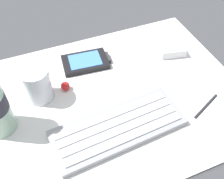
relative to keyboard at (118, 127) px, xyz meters
The scene contains 7 objects.
ground_plane 9.12cm from the keyboard, 76.05° to the left, with size 64.00×48.00×2.80cm.
keyboard is the anchor object (origin of this frame).
handheld_device 22.69cm from the keyboard, 89.85° to the left, with size 13.30×8.74×1.50cm.
juice_cup 21.10cm from the keyboard, 130.93° to the left, with size 6.40×6.40×8.50cm.
charger_block 30.06cm from the keyboard, 37.17° to the left, with size 7.00×5.60×2.40cm, color white.
trackball_mouse 17.51cm from the keyboard, 115.33° to the left, with size 2.20×2.20×2.20cm, color red.
stylus_pen 21.74cm from the keyboard, ahead, with size 0.70×0.70×9.50cm, color #26262B.
Camera 1 is at (-15.20, -37.59, 48.92)cm, focal length 42.13 mm.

